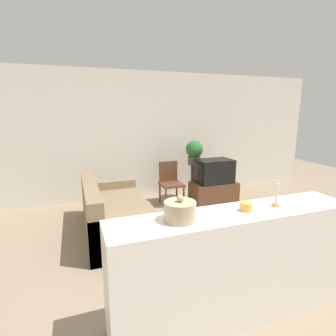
{
  "coord_description": "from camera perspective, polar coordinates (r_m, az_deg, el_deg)",
  "views": [
    {
      "loc": [
        -1.27,
        -2.16,
        1.87
      ],
      "look_at": [
        0.32,
        2.24,
        0.85
      ],
      "focal_mm": 28.0,
      "sensor_mm": 36.0,
      "label": 1
    }
  ],
  "objects": [
    {
      "name": "ground_plane",
      "position": [
        3.13,
        9.26,
        -24.65
      ],
      "size": [
        14.0,
        14.0,
        0.0
      ],
      "primitive_type": "plane",
      "color": "gray"
    },
    {
      "name": "wall_back",
      "position": [
        5.76,
        -7.12,
        7.02
      ],
      "size": [
        9.0,
        0.06,
        2.7
      ],
      "color": "silver",
      "rests_on": "ground_plane"
    },
    {
      "name": "couch",
      "position": [
        4.24,
        -11.61,
        -9.85
      ],
      "size": [
        0.96,
        1.87,
        0.83
      ],
      "color": "#847051",
      "rests_on": "ground_plane"
    },
    {
      "name": "tv_stand",
      "position": [
        5.47,
        9.87,
        -5.38
      ],
      "size": [
        0.93,
        0.49,
        0.45
      ],
      "color": "brown",
      "rests_on": "ground_plane"
    },
    {
      "name": "television",
      "position": [
        5.35,
        9.99,
        -0.67
      ],
      "size": [
        0.72,
        0.46,
        0.47
      ],
      "color": "black",
      "rests_on": "tv_stand"
    },
    {
      "name": "wooden_chair",
      "position": [
        5.38,
        0.49,
        -2.76
      ],
      "size": [
        0.44,
        0.44,
        0.85
      ],
      "color": "brown",
      "rests_on": "ground_plane"
    },
    {
      "name": "plant_stand",
      "position": [
        5.68,
        5.6,
        -2.99
      ],
      "size": [
        0.13,
        0.13,
        0.76
      ],
      "color": "brown",
      "rests_on": "ground_plane"
    },
    {
      "name": "potted_plant",
      "position": [
        5.54,
        5.74,
        3.6
      ],
      "size": [
        0.36,
        0.36,
        0.51
      ],
      "color": "#4C4C51",
      "rests_on": "plant_stand"
    },
    {
      "name": "foreground_counter",
      "position": [
        2.57,
        14.08,
        -19.98
      ],
      "size": [
        2.24,
        0.44,
        1.03
      ],
      "color": "white",
      "rests_on": "ground_plane"
    },
    {
      "name": "decorative_bowl",
      "position": [
        2.07,
        2.61,
        -9.33
      ],
      "size": [
        0.25,
        0.25,
        0.21
      ],
      "color": "tan",
      "rests_on": "foreground_counter"
    },
    {
      "name": "candle_jar",
      "position": [
        2.38,
        16.61,
        -8.06
      ],
      "size": [
        0.11,
        0.11,
        0.07
      ],
      "color": "gold",
      "rests_on": "foreground_counter"
    },
    {
      "name": "candlestick",
      "position": [
        2.57,
        22.48,
        -6.31
      ],
      "size": [
        0.07,
        0.07,
        0.21
      ],
      "color": "#B7933D",
      "rests_on": "foreground_counter"
    }
  ]
}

